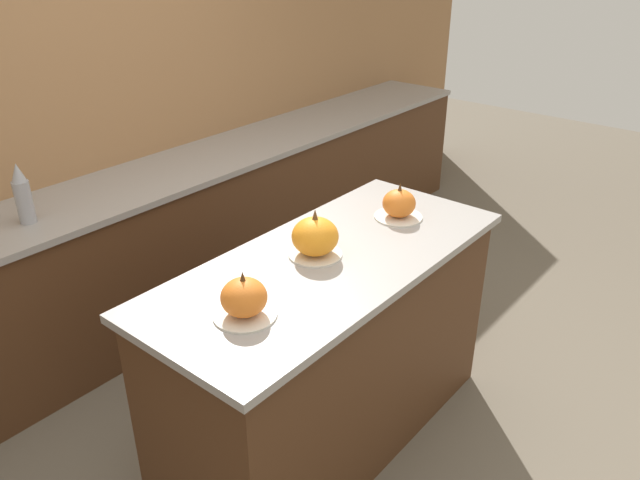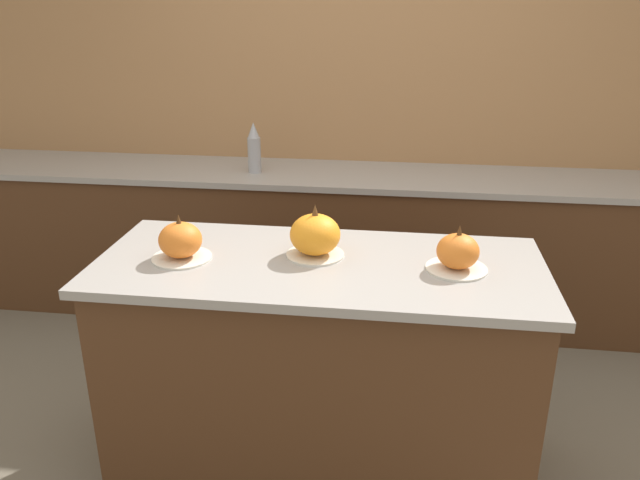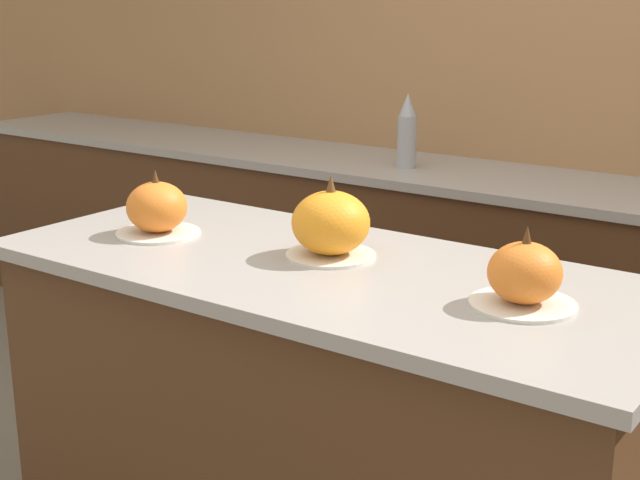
{
  "view_description": "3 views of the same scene",
  "coord_description": "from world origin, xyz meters",
  "px_view_note": "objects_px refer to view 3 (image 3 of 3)",
  "views": [
    {
      "loc": [
        -1.73,
        -1.38,
        2.15
      ],
      "look_at": [
        -0.07,
        -0.0,
        1.05
      ],
      "focal_mm": 35.0,
      "sensor_mm": 36.0,
      "label": 1
    },
    {
      "loc": [
        0.29,
        -2.09,
        1.86
      ],
      "look_at": [
        0.0,
        0.01,
        1.03
      ],
      "focal_mm": 35.0,
      "sensor_mm": 36.0,
      "label": 2
    },
    {
      "loc": [
        1.16,
        -1.64,
        1.56
      ],
      "look_at": [
        -0.03,
        0.03,
        0.99
      ],
      "focal_mm": 50.0,
      "sensor_mm": 36.0,
      "label": 3
    }
  ],
  "objects_px": {
    "pumpkin_cake_left": "(157,210)",
    "bottle_tall": "(407,132)",
    "pumpkin_cake_right": "(524,277)",
    "pumpkin_cake_center": "(331,225)"
  },
  "relations": [
    {
      "from": "pumpkin_cake_left",
      "to": "bottle_tall",
      "type": "bearing_deg",
      "value": 92.08
    },
    {
      "from": "pumpkin_cake_left",
      "to": "pumpkin_cake_right",
      "type": "height_order",
      "value": "pumpkin_cake_left"
    },
    {
      "from": "pumpkin_cake_left",
      "to": "bottle_tall",
      "type": "relative_size",
      "value": 0.77
    },
    {
      "from": "pumpkin_cake_center",
      "to": "pumpkin_cake_right",
      "type": "height_order",
      "value": "pumpkin_cake_center"
    },
    {
      "from": "pumpkin_cake_center",
      "to": "pumpkin_cake_right",
      "type": "bearing_deg",
      "value": -6.84
    },
    {
      "from": "pumpkin_cake_left",
      "to": "pumpkin_cake_center",
      "type": "height_order",
      "value": "pumpkin_cake_center"
    },
    {
      "from": "pumpkin_cake_center",
      "to": "bottle_tall",
      "type": "distance_m",
      "value": 1.41
    },
    {
      "from": "pumpkin_cake_center",
      "to": "bottle_tall",
      "type": "height_order",
      "value": "bottle_tall"
    },
    {
      "from": "pumpkin_cake_center",
      "to": "pumpkin_cake_left",
      "type": "bearing_deg",
      "value": -168.88
    },
    {
      "from": "pumpkin_cake_left",
      "to": "pumpkin_cake_right",
      "type": "bearing_deg",
      "value": 1.92
    }
  ]
}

